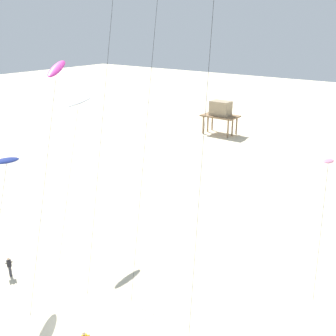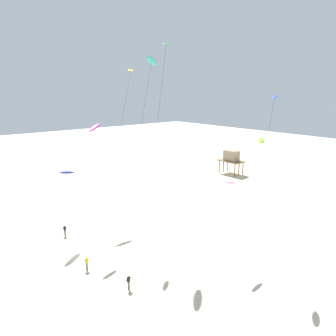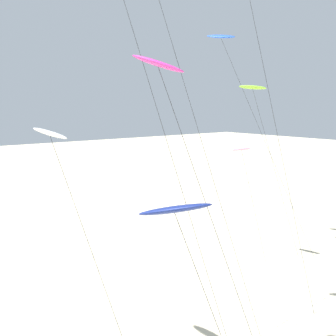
# 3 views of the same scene
# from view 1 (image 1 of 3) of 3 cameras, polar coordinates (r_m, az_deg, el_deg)

# --- Properties ---
(ground_plane) EXTENTS (260.00, 260.00, 0.00)m
(ground_plane) POSITION_cam_1_polar(r_m,az_deg,el_deg) (28.77, -13.91, -21.08)
(ground_plane) COLOR beige
(kite_white) EXTENTS (2.51, 6.67, 12.74)m
(kite_white) POSITION_cam_1_polar(r_m,az_deg,el_deg) (35.07, -12.83, 9.12)
(kite_white) COLOR white
(kite_white) RESTS_ON ground
(kite_pink) EXTENTS (1.24, 3.40, 10.18)m
(kite_pink) POSITION_cam_1_polar(r_m,az_deg,el_deg) (29.15, 22.18, 0.74)
(kite_pink) COLOR pink
(kite_pink) RESTS_ON ground
(kite_magenta) EXTENTS (3.30, 7.33, 16.40)m
(kite_magenta) POSITION_cam_1_polar(r_m,az_deg,el_deg) (29.02, -15.83, 13.35)
(kite_magenta) COLOR #D8339E
(kite_magenta) RESTS_ON ground
(kite_navy) EXTENTS (2.79, 5.61, 10.20)m
(kite_navy) POSITION_cam_1_polar(r_m,az_deg,el_deg) (29.93, -22.30, 0.93)
(kite_navy) COLOR navy
(kite_navy) RESTS_ON ground
(kite_flyer_furthest) EXTENTS (0.69, 0.70, 1.67)m
(kite_flyer_furthest) POSITION_cam_1_polar(r_m,az_deg,el_deg) (34.04, -21.93, -13.04)
(kite_flyer_furthest) COLOR #33333D
(kite_flyer_furthest) RESTS_ON ground
(stilt_house) EXTENTS (6.29, 3.94, 5.94)m
(stilt_house) POSITION_cam_1_polar(r_m,az_deg,el_deg) (71.12, 7.59, 8.20)
(stilt_house) COLOR #846647
(stilt_house) RESTS_ON ground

